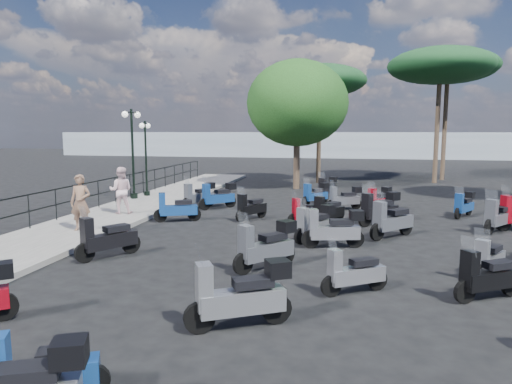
% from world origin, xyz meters
% --- Properties ---
extents(ground, '(120.00, 120.00, 0.00)m').
position_xyz_m(ground, '(0.00, 0.00, 0.00)').
color(ground, black).
rests_on(ground, ground).
extents(sidewalk, '(3.00, 30.00, 0.15)m').
position_xyz_m(sidewalk, '(-6.50, 3.00, 0.07)').
color(sidewalk, '#5F5C5A').
rests_on(sidewalk, ground).
extents(railing, '(0.04, 26.04, 1.10)m').
position_xyz_m(railing, '(-7.80, 2.80, 0.90)').
color(railing, black).
rests_on(railing, sidewalk).
extents(lamp_post_1, '(0.44, 1.18, 4.05)m').
position_xyz_m(lamp_post_1, '(-7.53, 6.07, 2.46)').
color(lamp_post_1, black).
rests_on(lamp_post_1, sidewalk).
extents(lamp_post_2, '(0.31, 1.04, 3.54)m').
position_xyz_m(lamp_post_2, '(-7.36, 7.05, 2.17)').
color(lamp_post_2, black).
rests_on(lamp_post_2, sidewalk).
extents(woman, '(0.69, 0.50, 1.76)m').
position_xyz_m(woman, '(-6.02, -0.54, 1.03)').
color(woman, brown).
rests_on(woman, sidewalk).
extents(pedestrian_far, '(1.01, 0.89, 1.75)m').
position_xyz_m(pedestrian_far, '(-6.22, 2.40, 1.03)').
color(pedestrian_far, silver).
rests_on(pedestrian_far, sidewalk).
extents(scooter_0, '(1.36, 0.81, 1.18)m').
position_xyz_m(scooter_0, '(-1.39, -8.68, 0.41)').
color(scooter_0, black).
rests_on(scooter_0, ground).
extents(scooter_2, '(1.10, 1.55, 1.42)m').
position_xyz_m(scooter_2, '(-3.89, -2.77, 0.49)').
color(scooter_2, black).
rests_on(scooter_2, ground).
extents(scooter_3, '(1.59, 0.85, 1.34)m').
position_xyz_m(scooter_3, '(-3.90, 2.02, 0.47)').
color(scooter_3, black).
rests_on(scooter_3, ground).
extents(scooter_4, '(1.33, 1.36, 1.38)m').
position_xyz_m(scooter_4, '(-3.20, 4.95, 0.52)').
color(scooter_4, black).
rests_on(scooter_4, ground).
extents(scooter_5, '(1.11, 1.48, 1.35)m').
position_xyz_m(scooter_5, '(-4.09, 5.09, 0.51)').
color(scooter_5, black).
rests_on(scooter_5, ground).
extents(scooter_7, '(1.67, 1.07, 1.46)m').
position_xyz_m(scooter_7, '(0.42, -6.14, 0.55)').
color(scooter_7, black).
rests_on(scooter_7, ground).
extents(scooter_8, '(1.12, 1.45, 1.34)m').
position_xyz_m(scooter_8, '(1.17, 0.17, 0.50)').
color(scooter_8, black).
rests_on(scooter_8, ground).
extents(scooter_9, '(0.92, 1.43, 1.27)m').
position_xyz_m(scooter_9, '(-1.36, 2.89, 0.44)').
color(scooter_9, black).
rests_on(scooter_9, ground).
extents(scooter_10, '(1.40, 0.83, 1.21)m').
position_xyz_m(scooter_10, '(0.75, 2.41, 0.42)').
color(scooter_10, black).
rests_on(scooter_10, ground).
extents(scooter_11, '(0.89, 1.50, 1.29)m').
position_xyz_m(scooter_11, '(1.10, 9.06, 0.48)').
color(scooter_11, black).
rests_on(scooter_11, ground).
extents(scooter_13, '(1.31, 1.49, 1.44)m').
position_xyz_m(scooter_13, '(0.25, -2.89, 0.54)').
color(scooter_13, black).
rests_on(scooter_13, ground).
extents(scooter_14, '(1.74, 0.70, 1.40)m').
position_xyz_m(scooter_14, '(1.74, -0.57, 0.53)').
color(scooter_14, black).
rests_on(scooter_14, ground).
extents(scooter_15, '(1.38, 1.42, 1.48)m').
position_xyz_m(scooter_15, '(3.40, 0.98, 0.51)').
color(scooter_15, black).
rests_on(scooter_15, ground).
extents(scooter_16, '(1.05, 1.43, 1.33)m').
position_xyz_m(scooter_16, '(1.44, 2.54, 0.46)').
color(scooter_16, black).
rests_on(scooter_16, ground).
extents(scooter_17, '(1.12, 1.29, 1.24)m').
position_xyz_m(scooter_17, '(0.70, 6.74, 0.47)').
color(scooter_17, black).
rests_on(scooter_17, ground).
extents(scooter_19, '(1.44, 0.96, 1.29)m').
position_xyz_m(scooter_19, '(4.78, -3.96, 0.45)').
color(scooter_19, black).
rests_on(scooter_19, ground).
extents(scooter_20, '(1.33, 0.91, 1.21)m').
position_xyz_m(scooter_20, '(2.25, -4.12, 0.42)').
color(scooter_20, black).
rests_on(scooter_20, ground).
extents(scooter_21, '(1.45, 1.39, 1.46)m').
position_xyz_m(scooter_21, '(3.18, 2.91, 0.55)').
color(scooter_21, black).
rests_on(scooter_21, ground).
extents(scooter_22, '(1.44, 0.92, 1.25)m').
position_xyz_m(scooter_22, '(1.96, 5.73, 0.47)').
color(scooter_22, black).
rests_on(scooter_22, ground).
extents(scooter_23, '(1.04, 1.38, 1.26)m').
position_xyz_m(scooter_23, '(3.31, 5.57, 0.48)').
color(scooter_23, black).
rests_on(scooter_23, ground).
extents(scooter_25, '(0.92, 1.29, 1.19)m').
position_xyz_m(scooter_25, '(5.18, -2.50, 0.41)').
color(scooter_25, black).
rests_on(scooter_25, ground).
extents(scooter_27, '(1.28, 1.47, 1.42)m').
position_xyz_m(scooter_27, '(6.87, 2.53, 0.53)').
color(scooter_27, black).
rests_on(scooter_27, ground).
extents(scooter_29, '(0.97, 1.34, 1.21)m').
position_xyz_m(scooter_29, '(6.38, 5.01, 0.46)').
color(scooter_29, black).
rests_on(scooter_29, ground).
extents(broadleaf_tree, '(5.57, 5.57, 7.10)m').
position_xyz_m(broadleaf_tree, '(-0.77, 12.25, 4.72)').
color(broadleaf_tree, '#38281E').
rests_on(broadleaf_tree, ground).
extents(pine_0, '(6.25, 6.25, 8.41)m').
position_xyz_m(pine_0, '(8.16, 18.79, 7.29)').
color(pine_0, '#38281E').
rests_on(pine_0, ground).
extents(pine_1, '(6.24, 6.24, 8.21)m').
position_xyz_m(pine_1, '(7.34, 16.78, 7.09)').
color(pine_1, '#38281E').
rests_on(pine_1, ground).
extents(pine_2, '(5.61, 5.61, 7.21)m').
position_xyz_m(pine_2, '(0.24, 15.32, 6.20)').
color(pine_2, '#38281E').
rests_on(pine_2, ground).
extents(distant_hills, '(70.00, 8.00, 3.00)m').
position_xyz_m(distant_hills, '(0.00, 45.00, 1.50)').
color(distant_hills, gray).
rests_on(distant_hills, ground).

